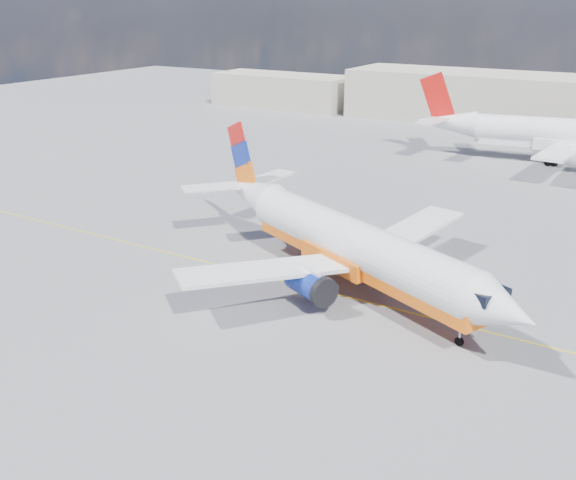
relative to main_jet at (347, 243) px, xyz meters
The scene contains 7 objects.
ground 5.95m from the main_jet, 105.03° to the right, with size 240.00×240.00×0.00m, color slate.
taxi_line 3.92m from the main_jet, 125.29° to the right, with size 70.00×0.15×0.01m, color yellow.
terminal_main 70.27m from the main_jet, 86.98° to the left, with size 70.00×14.00×8.00m, color beige.
terminal_annex 81.58m from the main_jet, 124.58° to the left, with size 26.00×10.00×6.00m, color beige.
main_jet is the anchor object (origin of this frame).
second_jet 47.48m from the main_jet, 81.83° to the left, with size 35.00×27.06×10.56m.
traffic_cone 3.72m from the main_jet, 92.80° to the right, with size 0.35×0.35×0.49m.
Camera 1 is at (19.34, -33.35, 19.24)m, focal length 40.00 mm.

